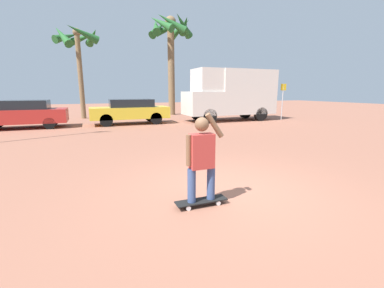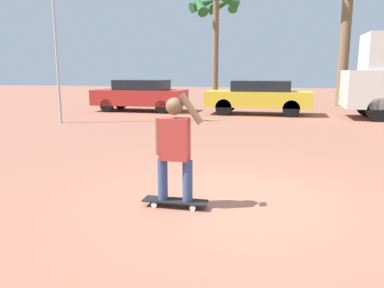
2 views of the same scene
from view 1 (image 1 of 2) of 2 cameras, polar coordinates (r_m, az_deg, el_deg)
name	(u,v)px [view 1 (image 1 of 2)]	position (r m, az deg, el deg)	size (l,w,h in m)	color
ground_plane	(228,191)	(5.24, 7.91, -10.25)	(80.00, 80.00, 0.00)	#935B47
skateboard	(201,201)	(4.55, 2.07, -12.56)	(0.91, 0.25, 0.10)	black
person_skateboarder	(202,155)	(4.28, 2.14, -2.39)	(0.67, 0.23, 1.51)	#384C7A
camper_van	(232,93)	(17.58, 8.78, 11.08)	(6.09, 2.14, 3.33)	black
parked_car_yellow	(130,111)	(15.93, -13.58, 7.20)	(4.55, 1.71, 1.48)	black
parked_car_red	(22,114)	(16.32, -33.53, 5.63)	(4.35, 1.83, 1.48)	black
palm_tree_near_van	(171,35)	(22.29, -4.77, 22.95)	(3.72, 3.69, 7.86)	brown
palm_tree_center_background	(78,43)	(20.67, -24.01, 19.90)	(3.19, 3.30, 6.39)	brown
street_sign	(283,97)	(18.95, 19.51, 9.85)	(0.44, 0.06, 2.44)	#B7B7BC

